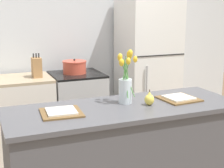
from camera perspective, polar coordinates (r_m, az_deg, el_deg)
name	(u,v)px	position (r m, az deg, el deg)	size (l,w,h in m)	color
back_wall	(59,34)	(4.40, -8.79, 8.28)	(5.20, 0.08, 2.70)	silver
kitchen_island	(124,164)	(2.77, 2.02, -13.17)	(1.80, 0.66, 0.95)	#4C4C51
stove_range	(78,110)	(4.21, -5.75, -4.30)	(0.60, 0.61, 0.91)	#B2B5B7
refrigerator	(147,69)	(4.46, 5.90, 2.56)	(0.68, 0.67, 1.79)	white
flower_vase	(125,83)	(2.64, 2.26, 0.08)	(0.14, 0.17, 0.42)	silver
pear_figurine	(149,99)	(2.63, 6.22, -2.50)	(0.07, 0.07, 0.12)	#E5CC4C
plate_setting_left	(61,112)	(2.45, -8.43, -4.64)	(0.31, 0.31, 0.02)	brown
plate_setting_right	(179,98)	(2.83, 11.03, -2.34)	(0.31, 0.31, 0.02)	brown
cooking_pot	(75,67)	(4.10, -6.24, 2.82)	(0.28, 0.28, 0.17)	#CC4C38
knife_block	(37,67)	(3.94, -12.41, 2.71)	(0.10, 0.14, 0.27)	#A37547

